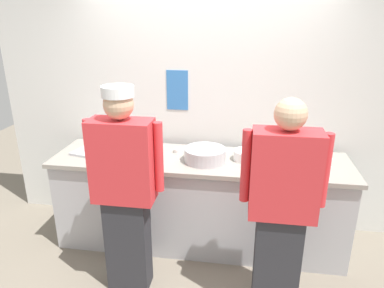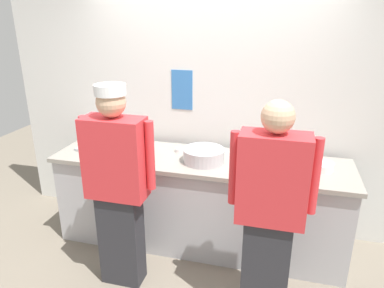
{
  "view_description": "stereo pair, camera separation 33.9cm",
  "coord_description": "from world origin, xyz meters",
  "views": [
    {
      "loc": [
        0.4,
        -2.74,
        2.21
      ],
      "look_at": [
        -0.08,
        0.41,
        1.06
      ],
      "focal_mm": 33.31,
      "sensor_mm": 36.0,
      "label": 1
    },
    {
      "loc": [
        0.74,
        -2.67,
        2.21
      ],
      "look_at": [
        -0.08,
        0.41,
        1.06
      ],
      "focal_mm": 33.31,
      "sensor_mm": 36.0,
      "label": 2
    }
  ],
  "objects": [
    {
      "name": "chef_near_left",
      "position": [
        -0.51,
        -0.32,
        0.93
      ],
      "size": [
        0.62,
        0.24,
        1.74
      ],
      "color": "#2D2D33",
      "rests_on": "ground"
    },
    {
      "name": "plate_stack_front",
      "position": [
        1.1,
        0.41,
        0.96
      ],
      "size": [
        0.21,
        0.21,
        0.07
      ],
      "color": "white",
      "rests_on": "prep_counter"
    },
    {
      "name": "ramekin_red_sauce",
      "position": [
        -0.1,
        0.59,
        0.95
      ],
      "size": [
        0.1,
        0.1,
        0.05
      ],
      "color": "white",
      "rests_on": "prep_counter"
    },
    {
      "name": "ramekin_yellow_sauce",
      "position": [
        -0.24,
        0.52,
        0.94
      ],
      "size": [
        0.08,
        0.08,
        0.04
      ],
      "color": "white",
      "rests_on": "prep_counter"
    },
    {
      "name": "wall_back",
      "position": [
        -0.0,
        0.88,
        1.45
      ],
      "size": [
        4.44,
        0.11,
        2.9
      ],
      "color": "silver",
      "rests_on": "ground"
    },
    {
      "name": "ramekin_orange_sauce",
      "position": [
        0.64,
        0.5,
        0.94
      ],
      "size": [
        0.09,
        0.09,
        0.04
      ],
      "color": "white",
      "rests_on": "prep_counter"
    },
    {
      "name": "mixing_bowl_steel",
      "position": [
        0.06,
        0.33,
        0.99
      ],
      "size": [
        0.39,
        0.39,
        0.13
      ],
      "primitive_type": "cylinder",
      "color": "#B7BABF",
      "rests_on": "prep_counter"
    },
    {
      "name": "sheet_tray",
      "position": [
        -1.0,
        0.37,
        0.94
      ],
      "size": [
        0.55,
        0.42,
        0.02
      ],
      "primitive_type": "cube",
      "rotation": [
        0.0,
        0.0,
        -0.24
      ],
      "color": "#B7BABF",
      "rests_on": "prep_counter"
    },
    {
      "name": "chef_center",
      "position": [
        0.7,
        -0.37,
        0.9
      ],
      "size": [
        0.62,
        0.24,
        1.71
      ],
      "color": "#2D2D33",
      "rests_on": "ground"
    },
    {
      "name": "squeeze_bottle_spare",
      "position": [
        0.73,
        0.16,
        1.02
      ],
      "size": [
        0.06,
        0.06,
        0.2
      ],
      "color": "red",
      "rests_on": "prep_counter"
    },
    {
      "name": "squeeze_bottle_primary",
      "position": [
        -0.48,
        0.34,
        1.02
      ],
      "size": [
        0.06,
        0.06,
        0.19
      ],
      "color": "orange",
      "rests_on": "prep_counter"
    },
    {
      "name": "ground_plane",
      "position": [
        0.0,
        0.0,
        0.0
      ],
      "size": [
        9.0,
        9.0,
        0.0
      ],
      "primitive_type": "plane",
      "color": "slate"
    },
    {
      "name": "squeeze_bottle_secondary",
      "position": [
        0.7,
        0.34,
        1.02
      ],
      "size": [
        0.06,
        0.06,
        0.2
      ],
      "color": "#E5E066",
      "rests_on": "prep_counter"
    },
    {
      "name": "prep_counter",
      "position": [
        0.0,
        0.39,
        0.46
      ],
      "size": [
        2.83,
        0.73,
        0.92
      ],
      "color": "#B2B2B7",
      "rests_on": "ground"
    },
    {
      "name": "plate_stack_rear",
      "position": [
        0.43,
        0.42,
        0.97
      ],
      "size": [
        0.23,
        0.23,
        0.1
      ],
      "color": "white",
      "rests_on": "prep_counter"
    }
  ]
}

